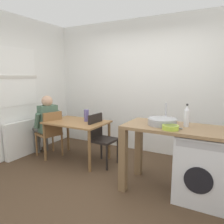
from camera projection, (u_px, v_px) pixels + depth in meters
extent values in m
plane|color=#4C3826|center=(104.00, 186.00, 3.08)|extent=(5.46, 5.46, 0.00)
cube|color=white|center=(147.00, 87.00, 4.37)|extent=(4.60, 0.10, 2.70)
cube|color=white|center=(1.00, 88.00, 3.86)|extent=(0.10, 3.80, 2.70)
cube|color=white|center=(16.00, 77.00, 4.06)|extent=(0.01, 0.90, 1.10)
cube|color=beige|center=(17.00, 77.00, 4.06)|extent=(0.02, 0.96, 0.06)
cube|color=white|center=(23.00, 138.00, 4.22)|extent=(0.10, 0.80, 0.70)
cube|color=#9E7042|center=(77.00, 122.00, 3.95)|extent=(1.10, 0.76, 0.03)
cylinder|color=brown|center=(45.00, 142.00, 3.96)|extent=(0.05, 0.05, 0.71)
cylinder|color=brown|center=(89.00, 151.00, 3.49)|extent=(0.05, 0.05, 0.71)
cylinder|color=brown|center=(68.00, 134.00, 4.53)|extent=(0.05, 0.05, 0.71)
cylinder|color=brown|center=(109.00, 141.00, 4.06)|extent=(0.05, 0.05, 0.71)
cube|color=olive|center=(49.00, 134.00, 4.20)|extent=(0.50, 0.50, 0.04)
cube|color=olive|center=(53.00, 124.00, 4.04)|extent=(0.14, 0.37, 0.45)
cylinder|color=olive|center=(37.00, 145.00, 4.24)|extent=(0.04, 0.04, 0.45)
cylinder|color=olive|center=(53.00, 141.00, 4.49)|extent=(0.04, 0.04, 0.45)
cylinder|color=olive|center=(45.00, 149.00, 3.99)|extent=(0.04, 0.04, 0.45)
cylinder|color=olive|center=(62.00, 145.00, 4.24)|extent=(0.04, 0.04, 0.45)
cube|color=black|center=(104.00, 140.00, 3.78)|extent=(0.42, 0.42, 0.04)
cube|color=black|center=(95.00, 126.00, 3.84)|extent=(0.06, 0.38, 0.45)
cylinder|color=black|center=(118.00, 151.00, 3.88)|extent=(0.04, 0.04, 0.45)
cylinder|color=black|center=(107.00, 157.00, 3.57)|extent=(0.04, 0.04, 0.45)
cylinder|color=black|center=(101.00, 148.00, 4.06)|extent=(0.04, 0.04, 0.45)
cylinder|color=black|center=(90.00, 153.00, 3.76)|extent=(0.04, 0.04, 0.45)
cylinder|color=#595651|center=(37.00, 142.00, 4.41)|extent=(0.11, 0.11, 0.45)
cylinder|color=#595651|center=(45.00, 140.00, 4.54)|extent=(0.11, 0.11, 0.45)
cylinder|color=#595651|center=(40.00, 130.00, 4.26)|extent=(0.42, 0.25, 0.14)
cylinder|color=#595651|center=(48.00, 129.00, 4.38)|extent=(0.42, 0.25, 0.14)
cube|color=#4C6B56|center=(48.00, 119.00, 4.15)|extent=(0.29, 0.38, 0.52)
cylinder|color=#4C6B56|center=(37.00, 121.00, 4.02)|extent=(0.21, 0.14, 0.31)
cylinder|color=#4C6B56|center=(57.00, 118.00, 4.31)|extent=(0.21, 0.14, 0.31)
sphere|color=tan|center=(47.00, 101.00, 4.09)|extent=(0.21, 0.21, 0.21)
sphere|color=black|center=(46.00, 105.00, 4.15)|extent=(0.12, 0.12, 0.12)
cube|color=olive|center=(182.00, 129.00, 2.75)|extent=(1.50, 0.68, 0.04)
cube|color=brown|center=(123.00, 160.00, 2.91)|extent=(0.10, 0.10, 0.88)
cube|color=brown|center=(139.00, 148.00, 3.41)|extent=(0.10, 0.10, 0.88)
cube|color=silver|center=(201.00, 167.00, 2.71)|extent=(0.60, 0.60, 0.86)
cylinder|color=black|center=(198.00, 181.00, 2.45)|extent=(0.32, 0.02, 0.32)
cube|color=#B2B2B7|center=(201.00, 146.00, 2.39)|extent=(0.54, 0.01, 0.08)
cylinder|color=#9EA0A5|center=(162.00, 122.00, 2.86)|extent=(0.38, 0.38, 0.09)
cylinder|color=#B2B2B7|center=(166.00, 113.00, 3.00)|extent=(0.02, 0.02, 0.28)
cylinder|color=silver|center=(186.00, 119.00, 2.76)|extent=(0.07, 0.07, 0.21)
cone|color=silver|center=(187.00, 108.00, 2.74)|extent=(0.06, 0.06, 0.06)
cylinder|color=#262626|center=(187.00, 105.00, 2.73)|extent=(0.03, 0.03, 0.02)
cylinder|color=#A8C63D|center=(170.00, 127.00, 2.62)|extent=(0.20, 0.20, 0.06)
cylinder|color=olive|center=(171.00, 126.00, 2.62)|extent=(0.16, 0.16, 0.03)
cylinder|color=slate|center=(86.00, 115.00, 3.95)|extent=(0.09, 0.09, 0.22)
cube|color=#B2B2B7|center=(177.00, 128.00, 2.68)|extent=(0.15, 0.06, 0.01)
cube|color=#262628|center=(177.00, 128.00, 2.68)|extent=(0.15, 0.06, 0.01)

